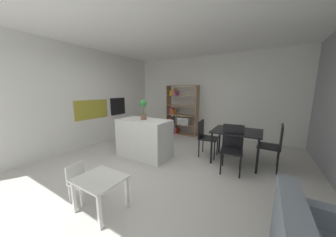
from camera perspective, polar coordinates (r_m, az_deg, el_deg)
name	(u,v)px	position (r m, az deg, el deg)	size (l,w,h in m)	color
ground_plane	(156,164)	(3.75, -4.21, -15.82)	(8.60, 8.60, 0.00)	beige
ceiling_slab	(154,26)	(3.60, -4.86, 29.80)	(6.27, 6.03, 0.06)	white
back_partition	(203,97)	(6.07, 12.18, 7.60)	(6.27, 0.06, 2.82)	silver
tall_cabinet_run_left	(79,98)	(5.47, -29.03, 6.39)	(0.61, 5.44, 2.82)	silver
cabinet_niche_splashback	(92,109)	(5.34, -25.28, 2.90)	(0.01, 1.08, 0.57)	#9E932D
built_in_oven	(118,106)	(5.92, -17.29, 4.21)	(0.06, 0.61, 0.57)	black
kitchen_island	(144,138)	(4.05, -8.37, -6.89)	(1.27, 0.69, 0.93)	silver
potted_plant_on_island	(143,108)	(3.91, -8.72, 3.65)	(0.17, 0.17, 0.48)	brown
open_bookshelf	(181,114)	(6.04, 4.50, 1.73)	(1.18, 0.35, 1.82)	#997551
child_table	(100,183)	(2.49, -22.90, -20.29)	(0.61, 0.52, 0.47)	silver
child_chair_left	(80,180)	(2.89, -28.69, -18.55)	(0.33, 0.33, 0.54)	silver
dining_table	(237,134)	(3.95, 23.12, -5.02)	(1.02, 0.86, 0.74)	black
dining_chair_island_side	(205,135)	(4.13, 12.95, -5.64)	(0.46, 0.48, 0.89)	black
dining_chair_window_side	(275,143)	(3.95, 33.59, -7.22)	(0.44, 0.47, 0.95)	black
dining_chair_near	(232,144)	(3.56, 21.77, -8.53)	(0.45, 0.50, 0.94)	black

